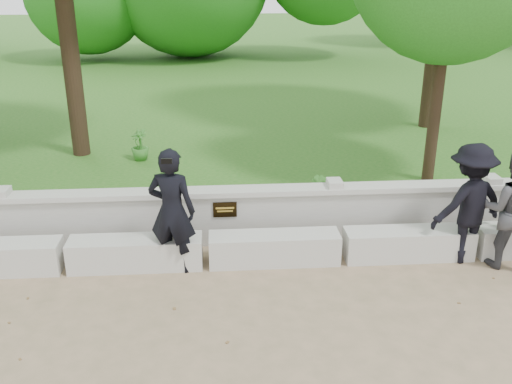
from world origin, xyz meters
The scene contains 9 objects.
ground centered at (0.00, 0.00, 0.00)m, with size 80.00×80.00×0.00m, color #997C5D.
lawn centered at (0.00, 14.00, 0.12)m, with size 40.00×22.00×0.25m, color #205816.
concrete_bench centered at (0.00, 1.90, 0.22)m, with size 11.90×0.45×0.45m.
parapet_wall centered at (0.00, 2.60, 0.46)m, with size 12.50×0.35×0.90m.
man_main centered at (-0.44, 1.80, 0.91)m, with size 0.75×0.69×1.82m.
visitor_left centered at (4.30, 1.59, 0.87)m, with size 1.03×0.93×1.74m.
visitor_mid centered at (3.79, 1.80, 0.89)m, with size 1.29×0.96×1.78m.
shrub_b centered at (1.90, 3.30, 0.53)m, with size 0.30×0.24×0.55m, color #377829.
shrub_d centered at (-1.40, 6.11, 0.58)m, with size 0.37×0.33×0.65m, color #377829.
Camera 1 is at (0.19, -5.49, 4.06)m, focal length 40.00 mm.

